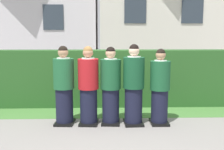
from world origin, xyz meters
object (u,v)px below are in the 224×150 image
at_px(student_front_row_3, 134,87).
at_px(student_front_row_4, 160,89).
at_px(student_in_red_blazer, 88,87).
at_px(student_front_row_2, 111,88).
at_px(student_front_row_0, 64,87).

height_order(student_front_row_3, student_front_row_4, student_front_row_3).
distance_m(student_in_red_blazer, student_front_row_2, 0.47).
distance_m(student_in_red_blazer, student_front_row_3, 0.95).
bearing_deg(student_front_row_2, student_front_row_4, -2.75).
relative_size(student_front_row_0, student_front_row_4, 1.04).
distance_m(student_front_row_0, student_front_row_4, 2.02).
bearing_deg(student_front_row_3, student_front_row_2, 173.72).
bearing_deg(student_front_row_0, student_front_row_4, -1.72).
bearing_deg(student_front_row_0, student_in_red_blazer, -2.94).
bearing_deg(student_front_row_3, student_in_red_blazer, 177.75).
distance_m(student_front_row_2, student_front_row_4, 1.03).
xyz_separation_m(student_front_row_2, student_front_row_3, (0.48, -0.05, 0.03)).
relative_size(student_in_red_blazer, student_front_row_3, 0.98).
bearing_deg(student_in_red_blazer, student_front_row_3, -2.25).
xyz_separation_m(student_front_row_0, student_front_row_2, (0.98, -0.01, -0.01)).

